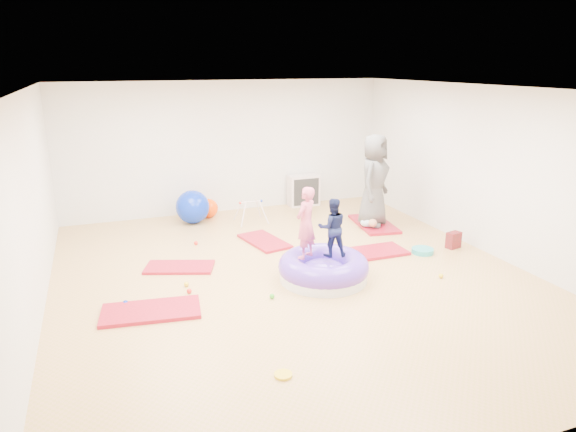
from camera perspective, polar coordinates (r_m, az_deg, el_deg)
name	(u,v)px	position (r m, az deg, el deg)	size (l,w,h in m)	color
room	(295,189)	(7.43, 0.81, 3.07)	(7.01, 8.01, 2.81)	tan
gym_mat_front_left	(151,311)	(7.06, -14.98, -10.18)	(1.27, 0.63, 0.05)	#B6142D
gym_mat_mid_left	(180,267)	(8.38, -11.96, -5.58)	(1.06, 0.53, 0.04)	#B6142D
gym_mat_center_back	(264,241)	(9.37, -2.65, -2.80)	(1.11, 0.55, 0.05)	#B6142D
gym_mat_right	(371,252)	(8.93, 9.18, -4.01)	(1.22, 0.61, 0.05)	#B6142D
gym_mat_rear_right	(374,224)	(10.48, 9.51, -0.87)	(1.31, 0.66, 0.05)	#B6142D
inflatable_cushion	(323,269)	(7.78, 3.96, -5.89)	(1.37, 1.37, 0.43)	silver
child_pink	(306,220)	(7.53, 2.00, -0.40)	(0.40, 0.26, 1.09)	#D65675
child_navy	(332,224)	(7.64, 4.95, -0.93)	(0.44, 0.34, 0.90)	#11173B
adult_caregiver	(374,180)	(10.14, 9.53, 3.95)	(0.88, 0.57, 1.79)	#4E4E4E
infant	(369,222)	(10.13, 9.04, -0.68)	(0.34, 0.35, 0.20)	silver
ball_pit_balls	(249,281)	(7.70, -4.38, -7.21)	(4.63, 2.86, 0.07)	#0927BC
exercise_ball_blue	(193,207)	(10.57, -10.56, 1.00)	(0.68, 0.68, 0.68)	#0927BC
exercise_ball_orange	(209,208)	(10.93, -8.82, 0.86)	(0.40, 0.40, 0.40)	#FF4301
infant_play_gym	(251,209)	(10.41, -4.14, 0.83)	(0.60, 0.57, 0.46)	beige
cube_shelf	(304,190)	(11.71, 1.75, 2.87)	(0.70, 0.35, 0.70)	beige
balance_disc	(423,251)	(9.14, 14.72, -3.76)	(0.37, 0.37, 0.08)	teal
backpack	(454,240)	(9.51, 17.92, -2.56)	(0.25, 0.15, 0.29)	maroon
yellow_toy	(283,375)	(5.62, -0.54, -17.23)	(0.19, 0.19, 0.03)	yellow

